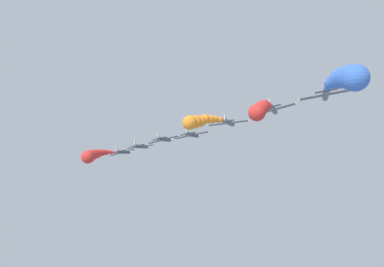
# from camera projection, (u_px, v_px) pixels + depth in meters

# --- Properties ---
(airplane_lead) EXTENTS (9.39, 10.35, 3.10)m
(airplane_lead) POSITION_uv_depth(u_px,v_px,m) (123.00, 152.00, 138.79)
(airplane_lead) COLOR #333842
(smoke_trail_lead) EXTENTS (6.75, 25.63, 4.04)m
(smoke_trail_lead) POSITION_uv_depth(u_px,v_px,m) (93.00, 155.00, 114.10)
(smoke_trail_lead) COLOR red
(airplane_left_inner) EXTENTS (9.51, 10.35, 2.72)m
(airplane_left_inner) POSITION_uv_depth(u_px,v_px,m) (141.00, 146.00, 128.37)
(airplane_left_inner) COLOR #333842
(airplane_right_inner) EXTENTS (9.40, 10.35, 3.07)m
(airplane_right_inner) POSITION_uv_depth(u_px,v_px,m) (164.00, 139.00, 116.95)
(airplane_right_inner) COLOR #333842
(airplane_left_outer) EXTENTS (9.46, 10.35, 2.90)m
(airplane_left_outer) POSITION_uv_depth(u_px,v_px,m) (192.00, 135.00, 106.01)
(airplane_left_outer) COLOR #333842
(airplane_right_outer) EXTENTS (9.55, 10.35, 2.50)m
(airplane_right_outer) POSITION_uv_depth(u_px,v_px,m) (229.00, 123.00, 95.11)
(airplane_right_outer) COLOR #333842
(smoke_trail_right_outer) EXTENTS (3.35, 20.84, 3.84)m
(smoke_trail_right_outer) POSITION_uv_depth(u_px,v_px,m) (200.00, 121.00, 74.38)
(smoke_trail_right_outer) COLOR orange
(airplane_trailing) EXTENTS (9.37, 10.35, 3.14)m
(airplane_trailing) POSITION_uv_depth(u_px,v_px,m) (273.00, 110.00, 84.73)
(airplane_trailing) COLOR #333842
(smoke_trail_trailing) EXTENTS (2.83, 16.61, 4.77)m
(smoke_trail_trailing) POSITION_uv_depth(u_px,v_px,m) (261.00, 109.00, 67.66)
(smoke_trail_trailing) COLOR red
(airplane_high_slot) EXTENTS (9.50, 10.35, 2.79)m
(airplane_high_slot) POSITION_uv_depth(u_px,v_px,m) (326.00, 94.00, 73.34)
(airplane_high_slot) COLOR #333842
(smoke_trail_high_slot) EXTENTS (4.58, 21.99, 4.29)m
(smoke_trail_high_slot) POSITION_uv_depth(u_px,v_px,m) (344.00, 79.00, 51.59)
(smoke_trail_high_slot) COLOR blue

